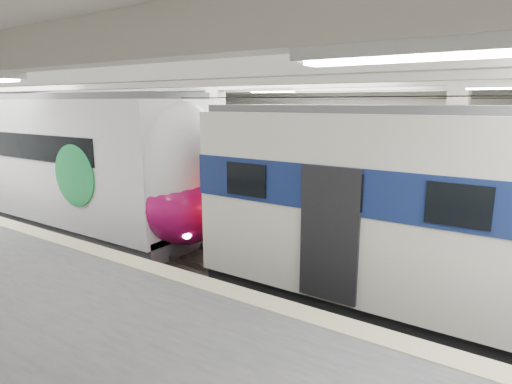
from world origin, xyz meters
The scene contains 3 objects.
station_hall centered at (0.00, -1.74, 3.24)m, with size 36.00×24.00×5.75m.
modern_emu centered at (-7.41, 0.00, 2.39)m, with size 15.34×3.16×4.87m.
far_train centered at (-3.87, 5.50, 2.21)m, with size 13.35×2.78×4.28m.
Camera 1 is at (6.92, -9.19, 4.59)m, focal length 30.00 mm.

